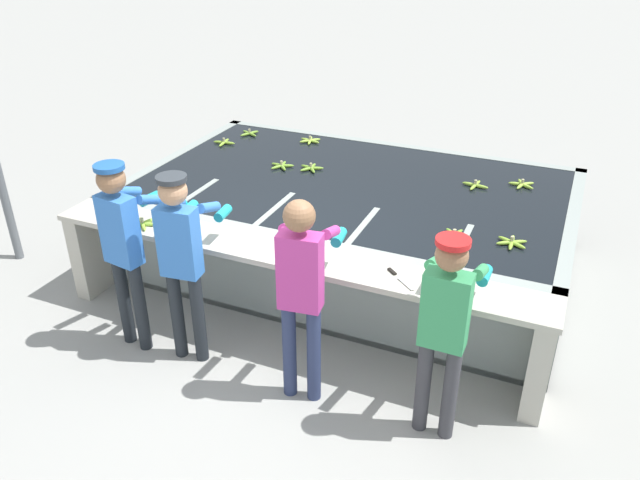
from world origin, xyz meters
The scene contains 20 objects.
ground_plane centered at (0.00, 0.00, 0.00)m, with size 80.00×80.00×0.00m, color #999993.
wash_tank centered at (0.00, 1.84, 0.46)m, with size 4.53×2.81×0.93m.
work_ledge centered at (0.00, 0.23, 0.66)m, with size 4.53×0.45×0.93m.
worker_0 centered at (-1.20, -0.31, 1.06)m, with size 0.47×0.74×1.73m.
worker_1 centered at (-0.66, -0.27, 1.04)m, with size 0.46×0.74×1.70m.
worker_2 centered at (0.44, -0.33, 1.04)m, with size 0.46×0.74×1.72m.
worker_3 centered at (1.51, -0.29, 0.99)m, with size 0.41×0.72×1.64m.
banana_bunch_floating_0 centered at (-0.55, 2.03, 0.94)m, with size 0.28×0.27×0.08m.
banana_bunch_floating_1 centered at (1.75, 1.13, 0.94)m, with size 0.26×0.28×0.08m.
banana_bunch_floating_2 centered at (-1.77, 2.82, 0.94)m, with size 0.27×0.27×0.08m.
banana_bunch_floating_3 centered at (-1.60, 0.80, 0.94)m, with size 0.28×0.28×0.08m.
banana_bunch_floating_4 centered at (1.22, 2.27, 0.94)m, with size 0.28×0.28×0.08m.
banana_bunch_floating_5 centered at (1.66, 2.49, 0.94)m, with size 0.27×0.28×0.08m.
banana_bunch_floating_6 centered at (-0.94, 2.87, 0.94)m, with size 0.28×0.28×0.08m.
banana_bunch_floating_7 centered at (-1.88, 2.38, 0.94)m, with size 0.28×0.28×0.08m.
banana_bunch_floating_8 centered at (1.27, 1.07, 0.94)m, with size 0.28×0.28×0.08m.
banana_bunch_floating_9 centered at (-0.88, 1.96, 0.94)m, with size 0.28×0.27×0.08m.
banana_bunch_ledge_0 centered at (-1.39, 0.15, 0.95)m, with size 0.28×0.28×0.08m.
banana_bunch_ledge_1 centered at (0.12, 0.21, 0.95)m, with size 0.28×0.28×0.08m.
knife_0 centered at (1.01, 0.22, 0.94)m, with size 0.29×0.25×0.02m.
Camera 1 is at (2.12, -3.86, 3.48)m, focal length 35.00 mm.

